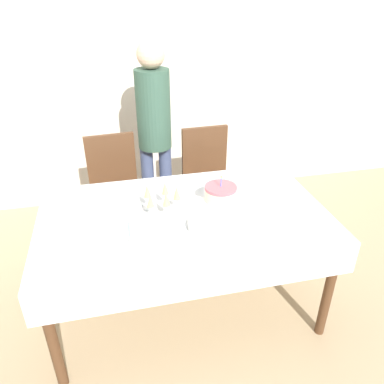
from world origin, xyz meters
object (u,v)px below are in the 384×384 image
object	(u,v)px
plate_stack_main	(210,225)
plate_stack_dessert	(194,206)
birthday_cake	(220,195)
dining_chair_far_right	(208,179)
champagne_tray	(162,202)
person_standing	(154,124)
dining_chair_far_left	(115,189)

from	to	relation	value
plate_stack_main	plate_stack_dessert	world-z (taller)	plate_stack_main
birthday_cake	plate_stack_main	world-z (taller)	birthday_cake
dining_chair_far_right	champagne_tray	world-z (taller)	dining_chair_far_right
dining_chair_far_right	plate_stack_main	xyz separation A→B (m)	(-0.28, -1.04, 0.25)
plate_stack_dessert	person_standing	bearing A→B (deg)	96.11
dining_chair_far_left	dining_chair_far_right	world-z (taller)	same
champagne_tray	plate_stack_main	bearing A→B (deg)	-42.37
dining_chair_far_right	plate_stack_main	size ratio (longest dim) A/B	3.78
birthday_cake	plate_stack_main	distance (m)	0.29
dining_chair_far_left	plate_stack_main	world-z (taller)	dining_chair_far_left
dining_chair_far_right	birthday_cake	distance (m)	0.86
plate_stack_main	person_standing	size ratio (longest dim) A/B	0.15
plate_stack_main	plate_stack_dessert	bearing A→B (deg)	99.24
champagne_tray	plate_stack_main	world-z (taller)	champagne_tray
champagne_tray	person_standing	distance (m)	1.02
champagne_tray	plate_stack_main	xyz separation A→B (m)	(0.25, -0.23, -0.06)
plate_stack_main	dining_chair_far_left	bearing A→B (deg)	116.34
plate_stack_main	birthday_cake	bearing A→B (deg)	61.18
plate_stack_dessert	dining_chair_far_right	bearing A→B (deg)	68.52
champagne_tray	person_standing	xyz separation A→B (m)	(0.10, 1.01, 0.16)
dining_chair_far_right	plate_stack_main	distance (m)	1.11
birthday_cake	champagne_tray	world-z (taller)	birthday_cake
birthday_cake	plate_stack_dessert	distance (m)	0.19
champagne_tray	dining_chair_far_right	bearing A→B (deg)	57.49
birthday_cake	person_standing	distance (m)	1.04
plate_stack_main	plate_stack_dessert	xyz separation A→B (m)	(-0.04, 0.24, -0.01)
dining_chair_far_right	champagne_tray	size ratio (longest dim) A/B	3.33
dining_chair_far_right	plate_stack_dessert	bearing A→B (deg)	-111.48
dining_chair_far_right	plate_stack_dessert	distance (m)	0.89
person_standing	plate_stack_main	bearing A→B (deg)	-83.27
dining_chair_far_left	birthday_cake	size ratio (longest dim) A/B	4.74
dining_chair_far_left	person_standing	distance (m)	0.63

